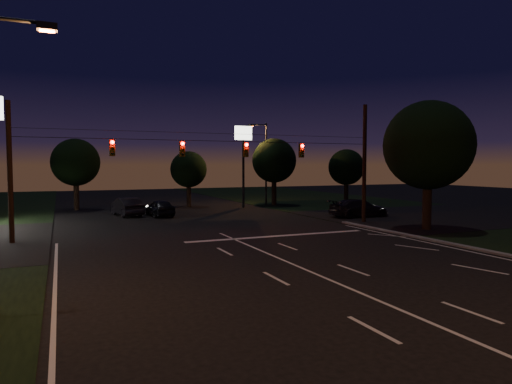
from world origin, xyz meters
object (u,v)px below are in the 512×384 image
car_oncoming_b (127,207)px  car_cross (359,208)px  tree_right_near (427,146)px  car_oncoming_a (160,208)px  utility_pole_right (364,222)px

car_oncoming_b → car_cross: size_ratio=0.91×
tree_right_near → car_oncoming_a: bearing=134.6°
car_oncoming_a → car_cross: bearing=149.9°
utility_pole_right → car_oncoming_a: (-13.57, 10.45, 0.73)m
tree_right_near → car_oncoming_a: 22.04m
utility_pole_right → tree_right_near: size_ratio=1.03×
car_oncoming_a → car_cross: car_cross is taller
car_cross → car_oncoming_b: bearing=63.0°
tree_right_near → utility_pole_right: bearing=107.5°
tree_right_near → car_oncoming_b: size_ratio=1.82×
utility_pole_right → tree_right_near: (1.53, -4.83, 5.68)m
car_oncoming_a → car_oncoming_b: bearing=-34.4°
car_oncoming_a → car_oncoming_b: 2.99m
car_oncoming_a → tree_right_near: bearing=130.3°
car_oncoming_b → car_cross: (17.91, -8.91, -0.02)m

